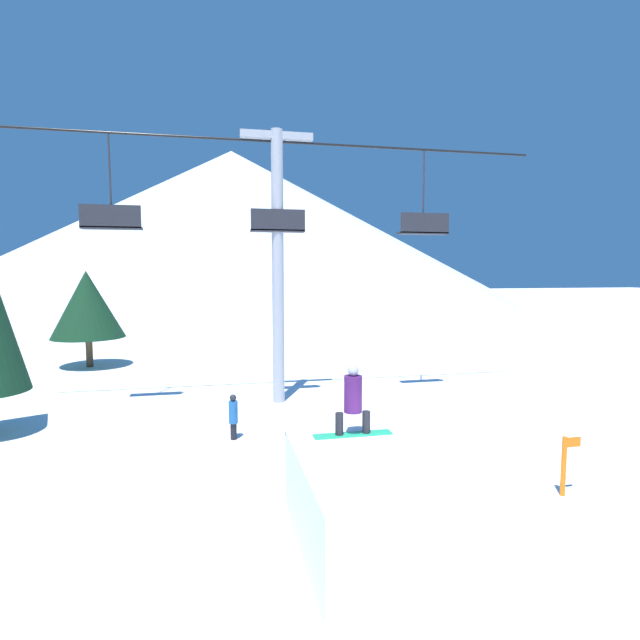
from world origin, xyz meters
TOP-DOWN VIEW (x-y plane):
  - ground_plane at (0.00, 0.00)m, footprint 220.00×220.00m
  - mountain_ridge at (0.00, 74.68)m, footprint 86.30×86.30m
  - snow_ramp at (-0.69, 0.72)m, footprint 2.64×3.43m
  - snowboarder at (-0.83, 1.93)m, footprint 1.47×0.33m
  - chairlift at (-1.13, 10.12)m, footprint 18.40×0.44m
  - pine_tree_far at (-9.05, 18.33)m, footprint 3.30×3.30m
  - trail_marker at (3.53, 1.72)m, footprint 0.41×0.10m
  - distant_skier at (-2.83, 6.53)m, footprint 0.24×0.24m

SIDE VIEW (x-z plane):
  - ground_plane at x=0.00m, z-range 0.00..0.00m
  - trail_marker at x=3.53m, z-range 0.05..1.26m
  - distant_skier at x=-2.83m, z-range 0.05..1.28m
  - snow_ramp at x=-0.69m, z-range 0.00..1.49m
  - snowboarder at x=-0.83m, z-range 1.47..2.80m
  - pine_tree_far at x=-9.05m, z-range 0.68..5.22m
  - chairlift at x=-1.13m, z-range 0.85..10.01m
  - mountain_ridge at x=0.00m, z-range 0.00..23.23m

